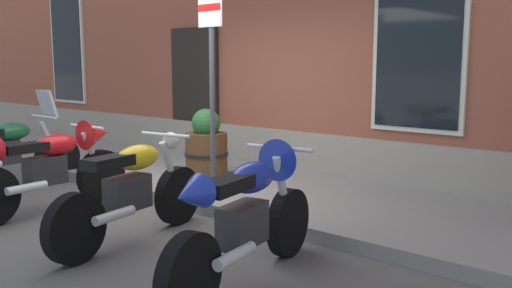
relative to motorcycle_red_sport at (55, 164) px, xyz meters
The scene contains 7 objects.
ground_plane 1.38m from the motorcycle_red_sport, 50.90° to the left, with size 140.00×140.00×0.00m, color #565451.
sidewalk 2.36m from the motorcycle_red_sport, 69.85° to the left, with size 26.16×2.38×0.14m, color gray.
motorcycle_red_sport is the anchor object (origin of this frame).
motorcycle_yellow_naked 1.56m from the motorcycle_red_sport, ahead, with size 0.66×1.99×1.00m.
motorcycle_blue_sport 3.04m from the motorcycle_red_sport, ahead, with size 0.68×2.04×1.08m.
parking_sign 2.14m from the motorcycle_red_sport, 50.77° to the left, with size 0.36×0.07×2.45m.
barrel_planter 2.14m from the motorcycle_red_sport, 82.27° to the left, with size 0.62×0.62×0.93m.
Camera 1 is at (4.99, -4.17, 1.70)m, focal length 38.61 mm.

